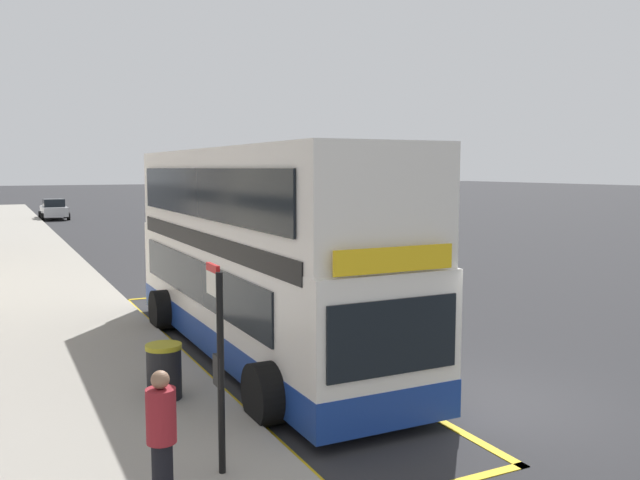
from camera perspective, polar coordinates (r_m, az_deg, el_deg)
The scene contains 8 objects.
ground_plane at distance 41.46m, azimuth -15.88°, elevation 0.38°, with size 260.00×260.00×0.00m, color #28282B.
pavement_near at distance 40.76m, azimuth -25.60°, elevation 0.01°, with size 6.00×76.00×0.14m, color gray.
double_decker_bus at distance 14.36m, azimuth -5.49°, elevation -1.62°, with size 3.19×10.90×4.40m.
bus_bay_markings at distance 14.93m, azimuth -6.22°, elevation -9.40°, with size 2.81×14.20×0.01m.
bus_stop_sign at distance 8.61m, azimuth -8.67°, elevation -9.37°, with size 0.09×0.51×2.65m.
parked_car_silver_distant at distance 56.38m, azimuth -21.80°, elevation 2.45°, with size 2.09×4.20×1.62m.
pedestrian_waiting_near_sign at distance 8.02m, azimuth -13.39°, elevation -15.89°, with size 0.34×0.34×1.62m.
litter_bin at distance 11.70m, azimuth -13.18°, elevation -10.86°, with size 0.61×0.61×0.93m.
Camera 1 is at (-7.55, -8.57, 4.00)m, focal length 37.42 mm.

